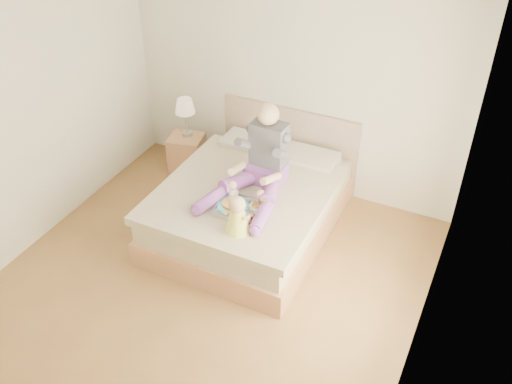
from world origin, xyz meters
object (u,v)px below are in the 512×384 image
at_px(baby, 238,217).
at_px(adult, 260,165).
at_px(nightstand, 187,154).
at_px(bed, 253,203).
at_px(tray, 242,206).

bearing_deg(baby, adult, 96.70).
distance_m(nightstand, adult, 1.63).
bearing_deg(bed, baby, -73.44).
xyz_separation_m(bed, adult, (0.12, -0.06, 0.56)).
relative_size(nightstand, tray, 0.91).
bearing_deg(bed, tray, -75.85).
distance_m(bed, tray, 0.60).
relative_size(bed, nightstand, 4.36).
bearing_deg(nightstand, tray, -51.62).
height_order(nightstand, tray, tray).
bearing_deg(baby, tray, 107.58).
relative_size(bed, adult, 1.98).
bearing_deg(adult, tray, -86.77).
bearing_deg(baby, bed, 103.87).
bearing_deg(adult, baby, -78.48).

